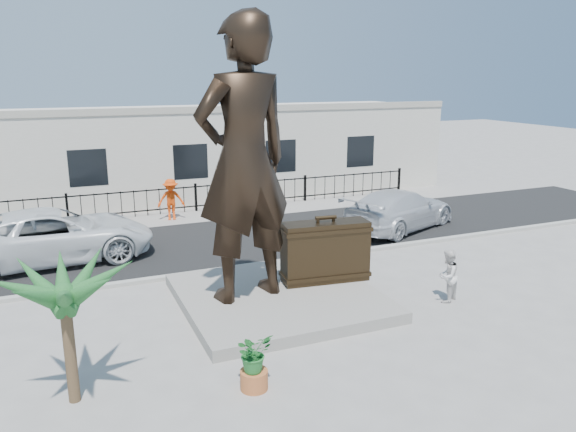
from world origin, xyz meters
The scene contains 16 objects.
ground centered at (0.00, 0.00, 0.00)m, with size 100.00×100.00×0.00m, color #9E9991.
street centered at (0.00, 8.00, 0.01)m, with size 40.00×7.00×0.01m, color black.
curb centered at (0.00, 4.50, 0.06)m, with size 40.00×0.25×0.12m, color #A5A399.
far_sidewalk centered at (0.00, 12.00, 0.01)m, with size 40.00×2.50×0.02m, color #9E9991.
plinth centered at (-0.50, 1.50, 0.15)m, with size 5.20×5.20×0.30m, color gray.
fence centered at (0.00, 12.80, 0.60)m, with size 22.00×0.10×1.20m, color black.
building centered at (0.00, 17.00, 2.20)m, with size 28.00×7.00×4.40m, color silver.
statue centered at (-1.39, 1.62, 3.98)m, with size 2.68×1.76×7.35m, color black.
suitcase centered at (1.10, 1.84, 1.17)m, with size 2.48×0.79×1.75m, color black.
tourist centered at (3.82, -0.24, 0.74)m, with size 0.72×0.56×1.48m, color silver.
car_white centered at (-6.08, 7.69, 0.90)m, with size 2.96×6.42×1.78m, color white.
car_silver centered at (6.86, 6.61, 0.82)m, with size 2.27×5.58×1.62m, color silver.
worker centered at (-1.35, 11.66, 0.91)m, with size 1.15×0.66×1.78m, color #EA440C.
palm_tree centered at (-5.94, -1.43, 0.00)m, with size 1.80×1.80×3.20m, color #205925, non-canonical shape.
planter centered at (-2.60, -2.38, 0.20)m, with size 0.56×0.56×0.40m, color #B76030.
shrub centered at (-2.60, -2.38, 0.80)m, with size 0.72×0.62×0.79m, color #25722D.
Camera 1 is at (-5.91, -11.91, 6.14)m, focal length 35.00 mm.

